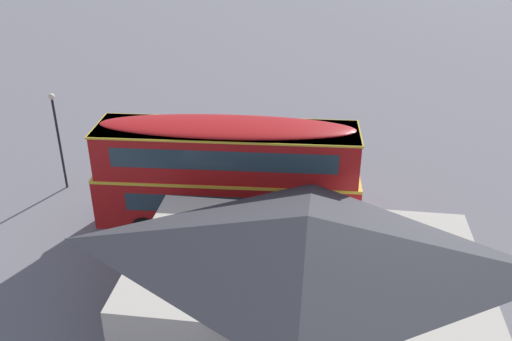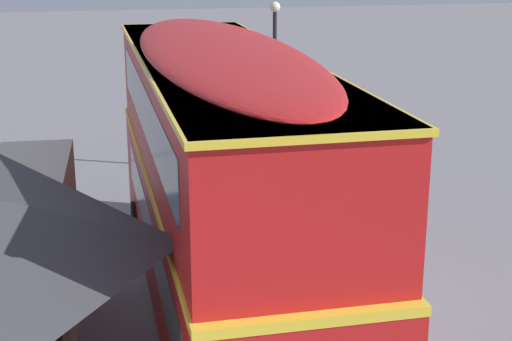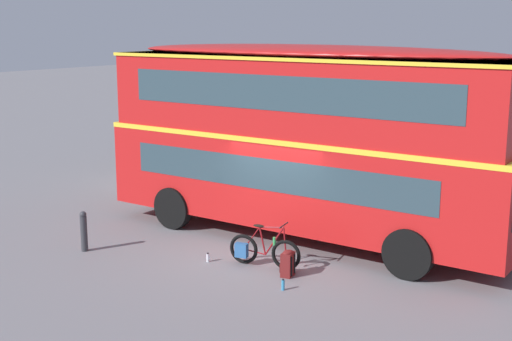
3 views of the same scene
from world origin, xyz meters
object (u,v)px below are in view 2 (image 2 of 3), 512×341
Objects in this scene: water_bottle_clear_plastic at (392,318)px; backpack_on_ground at (341,264)px; double_decker_bus at (222,172)px; street_lamp at (275,70)px; touring_bicycle at (346,278)px; water_bottle_blue_sports at (370,262)px.

backpack_on_ground is at bearing 8.02° from water_bottle_clear_plastic.
double_decker_bus reaches higher than street_lamp.
double_decker_bus reaches higher than touring_bicycle.
double_decker_bus is at bearing 114.34° from backpack_on_ground.
touring_bicycle is at bearing 176.23° from street_lamp.
water_bottle_blue_sports is at bearing -11.17° from water_bottle_clear_plastic.
street_lamp is (8.17, -2.84, 0.26)m from double_decker_bus.
double_decker_bus is at bearing 160.86° from street_lamp.
touring_bicycle reaches higher than water_bottle_blue_sports.
water_bottle_blue_sports is (1.15, -0.90, -0.26)m from touring_bicycle.
touring_bicycle reaches higher than water_bottle_clear_plastic.
water_bottle_blue_sports is at bearing -176.69° from street_lamp.
water_bottle_blue_sports reaches higher than water_bottle_clear_plastic.
touring_bicycle is at bearing 141.91° from water_bottle_blue_sports.
backpack_on_ground is 0.12× the size of street_lamp.
double_decker_bus is 6.30× the size of touring_bicycle.
touring_bicycle is at bearing 20.76° from water_bottle_clear_plastic.
water_bottle_clear_plastic is at bearing -106.82° from double_decker_bus.
water_bottle_clear_plastic is (-1.96, -0.28, -0.20)m from backpack_on_ground.
water_bottle_blue_sports is (1.49, -3.22, -2.53)m from double_decker_bus.
street_lamp is at bearing -19.14° from double_decker_bus.
backpack_on_ground is (0.79, -0.17, -0.08)m from touring_bicycle.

